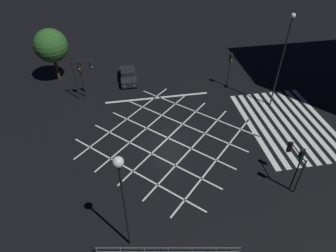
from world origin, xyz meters
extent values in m
plane|color=black|center=(0.00, 0.00, 0.00)|extent=(200.00, 200.00, 0.00)
cube|color=silver|center=(0.00, -8.13, 0.00)|extent=(11.13, 0.50, 0.01)
cube|color=silver|center=(0.00, -9.03, 0.00)|extent=(11.13, 0.50, 0.01)
cube|color=silver|center=(0.00, -9.93, 0.00)|extent=(11.13, 0.50, 0.01)
cube|color=silver|center=(0.00, -10.83, 0.00)|extent=(11.13, 0.50, 0.01)
cube|color=silver|center=(0.00, -11.73, 0.00)|extent=(11.13, 0.50, 0.01)
cube|color=silver|center=(0.00, -12.63, 0.00)|extent=(11.13, 0.50, 0.01)
cube|color=silver|center=(0.00, -13.53, 0.00)|extent=(11.13, 0.50, 0.01)
cube|color=silver|center=(0.00, -14.43, 0.00)|extent=(11.13, 0.50, 0.01)
cube|color=silver|center=(0.00, -15.33, 0.00)|extent=(11.13, 0.50, 0.01)
cube|color=silver|center=(3.50, -3.50, 0.00)|extent=(9.72, 9.72, 0.01)
cube|color=silver|center=(-3.50, -3.50, 0.00)|extent=(9.72, 9.72, 0.01)
cube|color=silver|center=(1.75, -1.75, 0.00)|extent=(9.72, 9.72, 0.01)
cube|color=silver|center=(-1.75, -1.75, 0.00)|extent=(9.72, 9.72, 0.01)
cube|color=silver|center=(0.00, 0.00, 0.00)|extent=(9.72, 9.72, 0.01)
cube|color=silver|center=(0.00, 0.00, 0.00)|extent=(9.72, 9.72, 0.01)
cube|color=silver|center=(-1.75, 1.75, 0.00)|extent=(9.72, 9.72, 0.01)
cube|color=silver|center=(1.75, 1.75, 0.00)|extent=(9.72, 9.72, 0.01)
cube|color=silver|center=(-3.50, 3.50, 0.00)|extent=(9.72, 9.72, 0.01)
cube|color=silver|center=(3.50, 3.50, 0.00)|extent=(9.72, 9.72, 0.01)
cube|color=silver|center=(6.68, 0.00, 0.00)|extent=(0.30, 11.13, 0.01)
cylinder|color=black|center=(-7.41, -8.04, 2.09)|extent=(0.11, 0.11, 4.17)
cube|color=black|center=(-7.41, -7.91, 3.67)|extent=(0.28, 0.16, 0.90)
sphere|color=black|center=(-7.41, -7.80, 3.97)|extent=(0.18, 0.18, 0.18)
sphere|color=black|center=(-7.41, -7.80, 3.67)|extent=(0.18, 0.18, 0.18)
sphere|color=green|center=(-7.41, -7.80, 3.37)|extent=(0.18, 0.18, 0.18)
cube|color=black|center=(-7.41, -8.00, 3.67)|extent=(0.36, 0.02, 0.98)
cylinder|color=black|center=(7.68, -8.21, 2.05)|extent=(0.11, 0.11, 4.10)
cube|color=black|center=(7.55, -8.21, 3.60)|extent=(0.16, 0.28, 0.90)
sphere|color=black|center=(7.44, -8.21, 3.90)|extent=(0.18, 0.18, 0.18)
sphere|color=black|center=(7.44, -8.21, 3.60)|extent=(0.18, 0.18, 0.18)
sphere|color=green|center=(7.44, -8.21, 3.30)|extent=(0.18, 0.18, 0.18)
cube|color=black|center=(7.64, -8.21, 3.60)|extent=(0.02, 0.36, 0.98)
cylinder|color=black|center=(-7.71, -8.23, 1.67)|extent=(0.11, 0.11, 3.34)
cylinder|color=black|center=(-6.67, -8.23, 3.19)|extent=(2.08, 0.09, 0.09)
cube|color=black|center=(-5.63, -8.23, 2.74)|extent=(0.16, 0.28, 0.90)
sphere|color=black|center=(-5.52, -8.23, 3.04)|extent=(0.18, 0.18, 0.18)
sphere|color=black|center=(-5.52, -8.23, 2.74)|extent=(0.18, 0.18, 0.18)
sphere|color=green|center=(-5.52, -8.23, 2.44)|extent=(0.18, 0.18, 0.18)
cube|color=black|center=(-5.72, -8.23, 2.74)|extent=(0.02, 0.36, 0.98)
cylinder|color=black|center=(8.21, 7.63, 2.01)|extent=(0.11, 0.11, 4.03)
cube|color=black|center=(8.08, 7.63, 3.53)|extent=(0.16, 0.28, 0.90)
sphere|color=black|center=(7.96, 7.63, 3.83)|extent=(0.18, 0.18, 0.18)
sphere|color=orange|center=(7.96, 7.63, 3.53)|extent=(0.18, 0.18, 0.18)
sphere|color=black|center=(7.96, 7.63, 3.23)|extent=(0.18, 0.18, 0.18)
cube|color=black|center=(8.17, 7.63, 3.53)|extent=(0.02, 0.36, 0.98)
cylinder|color=black|center=(7.98, 8.29, 2.25)|extent=(0.11, 0.11, 4.51)
cylinder|color=black|center=(7.98, 7.41, 4.36)|extent=(0.09, 1.76, 0.09)
cube|color=black|center=(7.98, 6.53, 3.91)|extent=(0.28, 0.16, 0.90)
sphere|color=black|center=(7.98, 6.42, 4.21)|extent=(0.18, 0.18, 0.18)
sphere|color=black|center=(7.98, 6.42, 3.91)|extent=(0.18, 0.18, 0.18)
sphere|color=green|center=(7.98, 6.42, 3.61)|extent=(0.18, 0.18, 0.18)
cube|color=black|center=(7.98, 6.62, 3.91)|extent=(0.36, 0.02, 0.98)
cylinder|color=black|center=(-9.72, 4.20, 3.67)|extent=(0.14, 0.14, 7.35)
sphere|color=white|center=(-9.72, 4.20, 7.52)|extent=(0.59, 0.59, 0.59)
cylinder|color=black|center=(3.34, -11.47, 4.57)|extent=(0.14, 0.14, 9.13)
sphere|color=white|center=(3.34, -11.47, 9.27)|extent=(0.44, 0.44, 0.44)
cylinder|color=#38281C|center=(12.53, 10.80, 1.44)|extent=(0.36, 0.36, 2.89)
sphere|color=#285B23|center=(12.53, 10.80, 4.26)|extent=(3.66, 3.66, 3.66)
cube|color=black|center=(10.96, 2.78, 0.52)|extent=(4.19, 1.78, 0.67)
cube|color=black|center=(11.06, 2.78, 1.11)|extent=(1.76, 1.57, 0.49)
sphere|color=white|center=(8.91, 2.23, 0.47)|extent=(0.16, 0.16, 0.16)
sphere|color=white|center=(8.91, 3.34, 0.47)|extent=(0.16, 0.16, 0.16)
cylinder|color=black|center=(9.66, 2.01, 0.31)|extent=(0.63, 0.20, 0.63)
cylinder|color=black|center=(9.66, 3.55, 0.31)|extent=(0.63, 0.20, 0.63)
cylinder|color=black|center=(12.26, 2.01, 0.31)|extent=(0.63, 0.20, 0.63)
cylinder|color=black|center=(12.26, 3.55, 0.31)|extent=(0.63, 0.20, 0.63)
cylinder|color=gray|center=(-10.22, 6.24, 0.53)|extent=(0.05, 0.05, 1.05)
cylinder|color=gray|center=(-10.47, 4.81, 0.53)|extent=(0.05, 0.05, 1.05)
cylinder|color=gray|center=(-10.73, 3.39, 0.53)|extent=(0.05, 0.05, 1.05)
cylinder|color=gray|center=(-10.98, 1.96, 0.53)|extent=(0.05, 0.05, 1.05)
cylinder|color=gray|center=(-11.24, 0.54, 0.53)|extent=(0.05, 0.05, 1.05)
cylinder|color=gray|center=(-11.49, -0.89, 0.53)|extent=(0.05, 0.05, 1.05)
cylinder|color=gray|center=(-11.75, -2.31, 0.53)|extent=(0.05, 0.05, 1.05)
cylinder|color=gray|center=(-10.98, 1.96, 1.01)|extent=(1.56, 8.56, 0.04)
cylinder|color=gray|center=(-10.98, 1.96, 0.58)|extent=(1.56, 8.56, 0.04)
camera|label=1|loc=(-20.16, 3.60, 18.05)|focal=32.00mm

